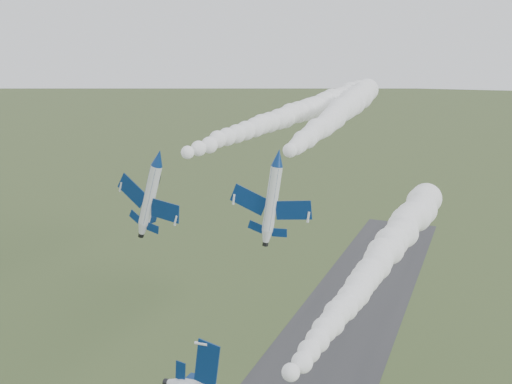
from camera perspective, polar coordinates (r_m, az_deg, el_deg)
smoke_trail_jet_lead at (r=82.92m, az=12.40°, el=-6.42°), size 11.10×66.88×5.78m
jet_pair_left at (r=72.74m, az=-9.78°, el=3.40°), size 10.32×12.82×4.18m
smoke_trail_jet_pair_left at (r=104.45m, az=4.54°, el=7.99°), size 17.74×71.54×5.26m
jet_pair_right at (r=65.75m, az=2.21°, el=3.46°), size 9.96×12.05×3.14m
smoke_trail_jet_pair_right at (r=96.69m, az=7.97°, el=7.57°), size 8.20×59.49×5.17m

